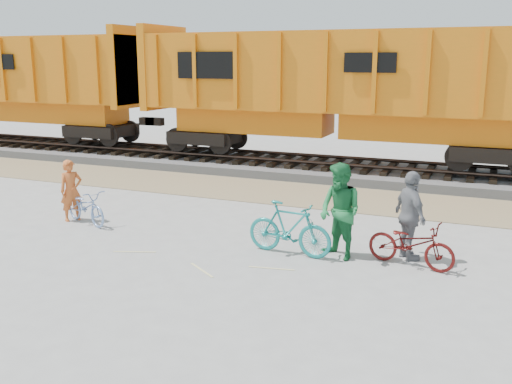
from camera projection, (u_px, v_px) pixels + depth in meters
ground at (195, 247)px, 12.28m from camera, size 120.00×120.00×0.00m
gravel_strip at (283, 193)px, 17.22m from camera, size 120.00×3.00×0.02m
ballast_bed at (316, 168)px, 20.33m from camera, size 120.00×4.00×0.30m
track at (316, 159)px, 20.26m from camera, size 120.00×2.60×0.24m
hopper_car_left at (5, 81)px, 25.05m from camera, size 14.00×3.13×4.65m
hopper_car_center at (337, 87)px, 19.43m from camera, size 14.00×3.13×4.65m
bicycle_blue at (86, 207)px, 13.93m from camera, size 1.72×1.12×0.85m
bicycle_teal at (289, 229)px, 11.67m from camera, size 1.89×0.70×1.11m
bicycle_maroon at (411, 244)px, 11.02m from camera, size 1.82×0.97×0.91m
person_solo at (71, 190)px, 14.13m from camera, size 0.61×0.67×1.53m
person_man at (340, 211)px, 11.38m from camera, size 1.19×1.13×1.94m
person_woman at (410, 216)px, 11.31m from camera, size 0.99×1.11×1.81m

